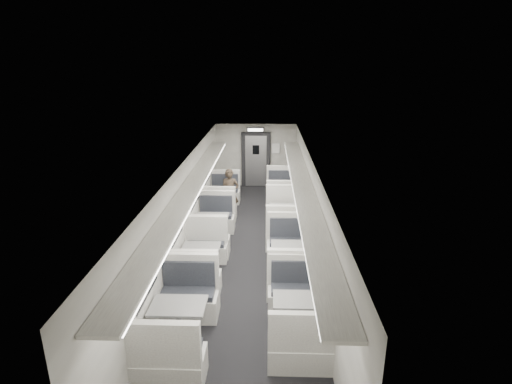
# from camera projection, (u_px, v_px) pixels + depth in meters

# --- Properties ---
(room) EXTENTS (3.24, 12.24, 2.64)m
(room) POSITION_uv_depth(u_px,v_px,m) (248.00, 212.00, 9.49)
(room) COLOR black
(room) RESTS_ON ground
(booth_left_a) EXTENTS (1.02, 2.06, 1.10)m
(booth_left_a) POSITION_uv_depth(u_px,v_px,m) (222.00, 199.00, 12.89)
(booth_left_a) COLOR white
(booth_left_a) RESTS_ON room
(booth_left_b) EXTENTS (1.04, 2.11, 1.13)m
(booth_left_b) POSITION_uv_depth(u_px,v_px,m) (212.00, 229.00, 10.61)
(booth_left_b) COLOR white
(booth_left_b) RESTS_ON room
(booth_left_c) EXTENTS (1.00, 2.03, 1.08)m
(booth_left_c) POSITION_uv_depth(u_px,v_px,m) (202.00, 260.00, 8.96)
(booth_left_c) COLOR white
(booth_left_c) RESTS_ON room
(booth_left_d) EXTENTS (1.11, 2.25, 1.20)m
(booth_left_d) POSITION_uv_depth(u_px,v_px,m) (179.00, 324.00, 6.73)
(booth_left_d) COLOR white
(booth_left_d) RESTS_ON room
(booth_right_a) EXTENTS (1.16, 2.36, 1.26)m
(booth_right_a) POSITION_uv_depth(u_px,v_px,m) (284.00, 200.00, 12.68)
(booth_right_a) COLOR white
(booth_right_a) RESTS_ON room
(booth_right_b) EXTENTS (1.15, 2.33, 1.24)m
(booth_right_b) POSITION_uv_depth(u_px,v_px,m) (287.00, 220.00, 11.08)
(booth_right_b) COLOR white
(booth_right_b) RESTS_ON room
(booth_right_c) EXTENTS (1.07, 2.17, 1.16)m
(booth_right_c) POSITION_uv_depth(u_px,v_px,m) (291.00, 260.00, 8.90)
(booth_right_c) COLOR white
(booth_right_c) RESTS_ON room
(booth_right_d) EXTENTS (1.01, 2.05, 1.10)m
(booth_right_d) POSITION_uv_depth(u_px,v_px,m) (297.00, 316.00, 7.00)
(booth_right_d) COLOR white
(booth_right_d) RESTS_ON room
(passenger) EXTENTS (0.57, 0.38, 1.53)m
(passenger) POSITION_uv_depth(u_px,v_px,m) (230.00, 193.00, 12.23)
(passenger) COLOR black
(passenger) RESTS_ON room
(window_a) EXTENTS (0.02, 1.18, 0.84)m
(window_a) POSITION_uv_depth(u_px,v_px,m) (207.00, 169.00, 12.72)
(window_a) COLOR black
(window_a) RESTS_ON room
(window_b) EXTENTS (0.02, 1.18, 0.84)m
(window_b) POSITION_uv_depth(u_px,v_px,m) (195.00, 190.00, 10.63)
(window_b) COLOR black
(window_b) RESTS_ON room
(window_c) EXTENTS (0.02, 1.18, 0.84)m
(window_c) POSITION_uv_depth(u_px,v_px,m) (176.00, 222.00, 8.54)
(window_c) COLOR black
(window_c) RESTS_ON room
(window_d) EXTENTS (0.02, 1.18, 0.84)m
(window_d) POSITION_uv_depth(u_px,v_px,m) (146.00, 274.00, 6.45)
(window_d) COLOR black
(window_d) RESTS_ON room
(luggage_rack_left) EXTENTS (0.46, 10.40, 0.09)m
(luggage_rack_left) POSITION_uv_depth(u_px,v_px,m) (192.00, 187.00, 9.02)
(luggage_rack_left) COLOR white
(luggage_rack_left) RESTS_ON room
(luggage_rack_right) EXTENTS (0.46, 10.40, 0.09)m
(luggage_rack_right) POSITION_uv_depth(u_px,v_px,m) (302.00, 188.00, 8.95)
(luggage_rack_right) COLOR white
(luggage_rack_right) RESTS_ON room
(vestibule_door) EXTENTS (1.10, 0.13, 2.10)m
(vestibule_door) POSITION_uv_depth(u_px,v_px,m) (256.00, 160.00, 15.18)
(vestibule_door) COLOR black
(vestibule_door) RESTS_ON room
(exit_sign) EXTENTS (0.62, 0.12, 0.16)m
(exit_sign) POSITION_uv_depth(u_px,v_px,m) (255.00, 130.00, 14.32)
(exit_sign) COLOR black
(exit_sign) RESTS_ON room
(wall_notice) EXTENTS (0.32, 0.02, 0.40)m
(wall_notice) POSITION_uv_depth(u_px,v_px,m) (276.00, 148.00, 15.00)
(wall_notice) COLOR white
(wall_notice) RESTS_ON room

